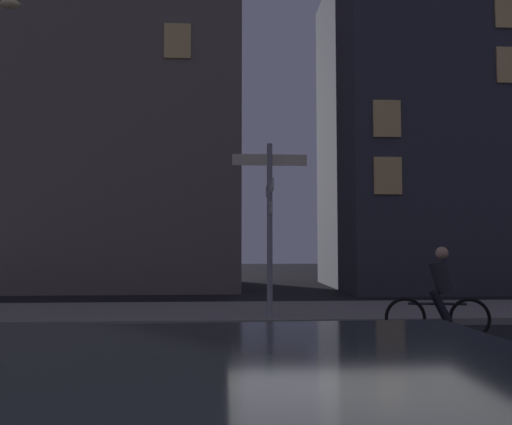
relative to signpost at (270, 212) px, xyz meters
The scene contains 5 objects.
sidewalk_kerb 2.58m from the signpost, 74.00° to the left, with size 40.00×3.40×0.14m, color gray.
signpost is the anchor object (origin of this frame).
cyclist 3.83m from the signpost, 35.90° to the right, with size 1.81×0.38×1.61m.
building_left_block 12.91m from the signpost, 126.83° to the left, with size 13.10×6.15×16.09m.
building_right_block 11.84m from the signpost, 49.14° to the left, with size 8.29×6.87×12.23m.
Camera 1 is at (-1.29, -4.48, 1.64)m, focal length 36.03 mm.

